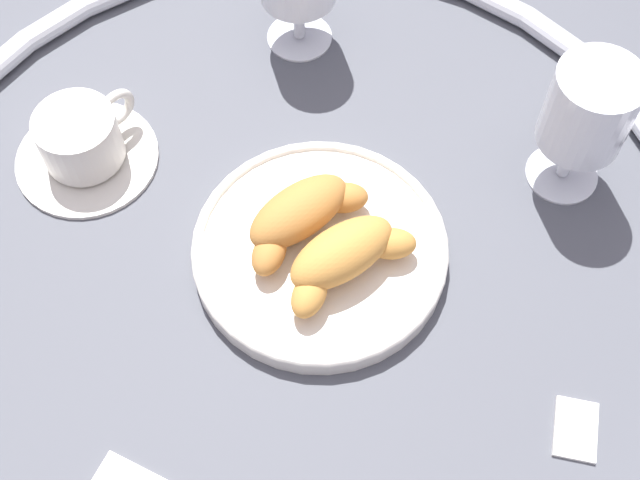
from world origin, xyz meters
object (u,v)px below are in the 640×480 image
(sugar_packet, at_px, (576,429))
(pastry_plate, at_px, (320,250))
(juice_glass_right, at_px, (588,113))
(croissant_small, at_px, (344,257))
(coffee_cup_near, at_px, (82,143))
(croissant_large, at_px, (301,215))

(sugar_packet, bearing_deg, pastry_plate, -115.90)
(juice_glass_right, bearing_deg, pastry_plate, -16.33)
(pastry_plate, relative_size, croissant_small, 1.66)
(pastry_plate, distance_m, coffee_cup_near, 0.25)
(croissant_large, xyz_separation_m, coffee_cup_near, (0.11, -0.20, -0.02))
(croissant_large, bearing_deg, sugar_packet, 103.91)
(croissant_small, relative_size, sugar_packet, 2.74)
(pastry_plate, height_order, croissant_large, croissant_large)
(coffee_cup_near, bearing_deg, croissant_large, 119.09)
(juice_glass_right, distance_m, sugar_packet, 0.26)
(croissant_large, height_order, juice_glass_right, juice_glass_right)
(croissant_small, height_order, juice_glass_right, juice_glass_right)
(coffee_cup_near, xyz_separation_m, sugar_packet, (-0.18, 0.47, -0.02))
(pastry_plate, relative_size, croissant_large, 1.66)
(pastry_plate, height_order, juice_glass_right, juice_glass_right)
(pastry_plate, relative_size, coffee_cup_near, 1.67)
(pastry_plate, xyz_separation_m, croissant_small, (-0.00, 0.03, 0.03))
(croissant_small, relative_size, coffee_cup_near, 1.01)
(coffee_cup_near, height_order, juice_glass_right, juice_glass_right)
(croissant_large, height_order, croissant_small, same)
(croissant_small, bearing_deg, pastry_plate, -86.26)
(croissant_large, distance_m, coffee_cup_near, 0.22)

